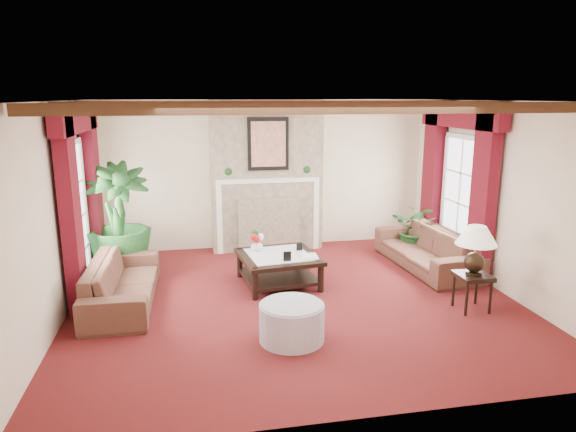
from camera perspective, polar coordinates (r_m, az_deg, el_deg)
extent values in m
plane|color=#500E16|center=(7.22, 0.75, -9.30)|extent=(6.00, 6.00, 0.00)
plane|color=white|center=(6.67, 0.82, 12.65)|extent=(6.00, 6.00, 0.00)
cube|color=beige|center=(9.49, -2.57, 4.61)|extent=(6.00, 0.02, 2.70)
cube|color=beige|center=(6.89, -24.47, 0.16)|extent=(0.02, 5.50, 2.70)
cube|color=beige|center=(7.97, 22.42, 1.98)|extent=(0.02, 5.50, 2.70)
imported|color=#380F19|center=(7.32, -17.96, -6.21)|extent=(2.12, 0.68, 0.82)
imported|color=#380F19|center=(8.71, 15.15, -2.84)|extent=(2.28, 0.94, 0.86)
imported|color=black|center=(8.53, -18.16, -2.90)|extent=(2.00, 2.34, 0.99)
imported|color=black|center=(9.42, 14.10, -2.01)|extent=(1.75, 1.75, 0.72)
cylinder|color=#A09EB3|center=(6.03, 0.41, -11.74)|extent=(0.75, 0.75, 0.44)
imported|color=silver|center=(7.82, -3.48, -3.29)|extent=(0.21, 0.22, 0.18)
imported|color=black|center=(7.48, 1.56, -3.52)|extent=(0.23, 0.05, 0.31)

